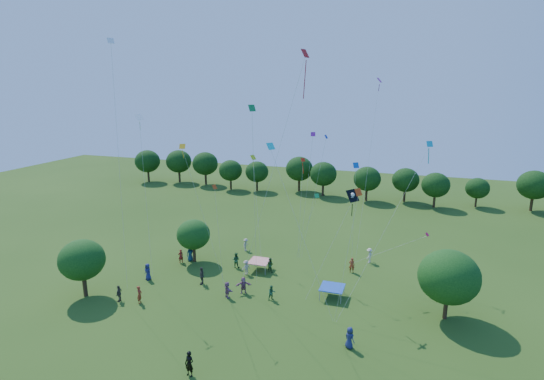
% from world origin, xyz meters
% --- Properties ---
extents(near_tree_west, '(4.28, 4.28, 5.65)m').
position_xyz_m(near_tree_west, '(-17.69, 10.15, 3.71)').
color(near_tree_west, '#422B19').
rests_on(near_tree_west, ground).
extents(near_tree_north, '(3.78, 3.78, 4.99)m').
position_xyz_m(near_tree_north, '(-11.68, 20.82, 3.28)').
color(near_tree_north, '#422B19').
rests_on(near_tree_north, ground).
extents(near_tree_east, '(5.14, 5.14, 6.24)m').
position_xyz_m(near_tree_east, '(14.99, 16.63, 3.92)').
color(near_tree_east, '#422B19').
rests_on(near_tree_east, ground).
extents(treeline, '(88.01, 8.77, 6.77)m').
position_xyz_m(treeline, '(-1.73, 55.43, 4.09)').
color(treeline, '#422B19').
rests_on(treeline, ground).
extents(tent_red_stripe, '(2.20, 2.20, 1.10)m').
position_xyz_m(tent_red_stripe, '(-3.74, 20.94, 1.04)').
color(tent_red_stripe, red).
rests_on(tent_red_stripe, ground).
extents(tent_blue, '(2.20, 2.20, 1.10)m').
position_xyz_m(tent_blue, '(4.97, 17.29, 1.04)').
color(tent_blue, blue).
rests_on(tent_blue, ground).
extents(man_in_black, '(0.75, 0.54, 1.87)m').
position_xyz_m(man_in_black, '(-2.41, 2.96, 0.93)').
color(man_in_black, black).
rests_on(man_in_black, ground).
extents(crowd_person_0, '(0.98, 0.77, 1.76)m').
position_xyz_m(crowd_person_0, '(-14.01, 15.08, 0.88)').
color(crowd_person_0, navy).
rests_on(crowd_person_0, ground).
extents(crowd_person_1, '(0.66, 0.70, 1.59)m').
position_xyz_m(crowd_person_1, '(-12.99, 20.01, 0.79)').
color(crowd_person_1, maroon).
rests_on(crowd_person_1, ground).
extents(crowd_person_2, '(0.81, 0.77, 1.47)m').
position_xyz_m(crowd_person_2, '(-0.35, 15.00, 0.73)').
color(crowd_person_2, '#296039').
rests_on(crowd_person_2, ground).
extents(crowd_person_3, '(0.99, 1.11, 1.59)m').
position_xyz_m(crowd_person_3, '(-4.74, 19.47, 0.80)').
color(crowd_person_3, '#AE9C8B').
rests_on(crowd_person_3, ground).
extents(crowd_person_4, '(0.74, 1.18, 1.86)m').
position_xyz_m(crowd_person_4, '(-8.16, 15.90, 0.93)').
color(crowd_person_4, '#443E36').
rests_on(crowd_person_4, ground).
extents(crowd_person_5, '(1.50, 1.37, 1.61)m').
position_xyz_m(crowd_person_5, '(-4.54, 14.12, 0.80)').
color(crowd_person_5, '#8E527B').
rests_on(crowd_person_5, ground).
extents(crowd_person_6, '(0.97, 0.88, 1.75)m').
position_xyz_m(crowd_person_6, '(7.71, 9.71, 0.87)').
color(crowd_person_6, navy).
rests_on(crowd_person_6, ground).
extents(crowd_person_7, '(0.58, 0.73, 1.71)m').
position_xyz_m(crowd_person_7, '(-11.86, 10.58, 0.85)').
color(crowd_person_7, maroon).
rests_on(crowd_person_7, ground).
extents(crowd_person_8, '(0.90, 0.57, 1.71)m').
position_xyz_m(crowd_person_8, '(-6.50, 20.83, 0.85)').
color(crowd_person_8, '#23532E').
rests_on(crowd_person_8, ground).
extents(crowd_person_9, '(0.57, 1.06, 1.56)m').
position_xyz_m(crowd_person_9, '(-7.26, 25.73, 0.78)').
color(crowd_person_9, '#B1A28D').
rests_on(crowd_person_9, ground).
extents(crowd_person_10, '(0.59, 1.00, 1.61)m').
position_xyz_m(crowd_person_10, '(-13.88, 10.28, 0.80)').
color(crowd_person_10, '#48403A').
rests_on(crowd_person_10, ground).
extents(crowd_person_11, '(1.64, 1.20, 1.66)m').
position_xyz_m(crowd_person_11, '(-3.42, 15.45, 0.83)').
color(crowd_person_11, '#834C6B').
rests_on(crowd_person_11, ground).
extents(crowd_person_12, '(0.92, 1.00, 1.80)m').
position_xyz_m(crowd_person_12, '(-12.21, 20.82, 0.90)').
color(crowd_person_12, navy).
rests_on(crowd_person_12, ground).
extents(crowd_person_13, '(0.70, 0.52, 1.70)m').
position_xyz_m(crowd_person_13, '(5.96, 23.53, 0.85)').
color(crowd_person_13, '#98341B').
rests_on(crowd_person_13, ground).
extents(crowd_person_14, '(0.89, 0.60, 1.64)m').
position_xyz_m(crowd_person_14, '(-2.50, 20.86, 0.82)').
color(crowd_person_14, '#275123').
rests_on(crowd_person_14, ground).
extents(crowd_person_15, '(0.78, 1.23, 1.74)m').
position_xyz_m(crowd_person_15, '(7.50, 26.77, 0.87)').
color(crowd_person_15, beige).
rests_on(crowd_person_15, ground).
extents(pirate_kite, '(3.94, 3.60, 9.58)m').
position_xyz_m(pirate_kite, '(6.51, 16.54, 10.25)').
color(pirate_kite, black).
extents(red_high_kite, '(6.83, 2.81, 21.18)m').
position_xyz_m(red_high_kite, '(1.78, 13.98, 18.46)').
color(red_high_kite, red).
extents(small_kite_0, '(7.26, 2.27, 4.86)m').
position_xyz_m(small_kite_0, '(11.48, 21.60, 4.84)').
color(small_kite_0, '#C40B3B').
extents(small_kite_1, '(1.59, 1.28, 10.89)m').
position_xyz_m(small_kite_1, '(7.37, 11.70, 10.15)').
color(small_kite_1, '#E03C0B').
extents(small_kite_2, '(2.19, 3.18, 10.90)m').
position_xyz_m(small_kite_2, '(-5.33, 23.80, 10.32)').
color(small_kite_2, '#CAD913').
extents(small_kite_3, '(3.39, 4.97, 8.63)m').
position_xyz_m(small_kite_3, '(2.33, 19.16, 7.66)').
color(small_kite_3, green).
extents(small_kite_4, '(0.65, 0.65, 10.92)m').
position_xyz_m(small_kite_4, '(5.98, 22.88, 10.20)').
color(small_kite_4, blue).
extents(small_kite_5, '(1.30, 5.57, 19.27)m').
position_xyz_m(small_kite_5, '(7.09, 28.21, 16.56)').
color(small_kite_5, '#951889').
extents(small_kite_6, '(1.17, 1.27, 15.86)m').
position_xyz_m(small_kite_6, '(-13.10, 14.31, 14.33)').
color(small_kite_6, white).
extents(small_kite_7, '(4.79, 2.75, 14.50)m').
position_xyz_m(small_kite_7, '(2.61, 9.19, 12.48)').
color(small_kite_7, '#0DC8C8').
extents(small_kite_8, '(0.90, 2.89, 10.37)m').
position_xyz_m(small_kite_8, '(-4.48, 12.32, 8.94)').
color(small_kite_8, '#D43F0C').
extents(small_kite_9, '(0.63, 0.44, 11.13)m').
position_xyz_m(small_kite_9, '(0.46, 22.63, 9.78)').
color(small_kite_9, red).
extents(small_kite_10, '(1.42, 4.83, 13.99)m').
position_xyz_m(small_kite_10, '(-5.71, 10.70, 11.76)').
color(small_kite_10, gold).
extents(small_kite_11, '(2.05, 5.70, 17.07)m').
position_xyz_m(small_kite_11, '(-0.72, 11.47, 13.94)').
color(small_kite_11, '#167B35').
extents(small_kite_12, '(2.56, 0.46, 13.60)m').
position_xyz_m(small_kite_12, '(2.22, 22.81, 11.02)').
color(small_kite_12, '#112DAF').
extents(small_kite_13, '(1.60, 0.65, 13.90)m').
position_xyz_m(small_kite_13, '(1.29, 22.33, 11.42)').
color(small_kite_13, purple).
extents(small_kite_14, '(0.55, 0.92, 22.27)m').
position_xyz_m(small_kite_14, '(-13.07, 10.98, 17.22)').
color(small_kite_14, white).
extents(small_kite_15, '(6.32, 5.24, 14.18)m').
position_xyz_m(small_kite_15, '(11.16, 14.89, 12.01)').
color(small_kite_15, '#0DA3C8').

